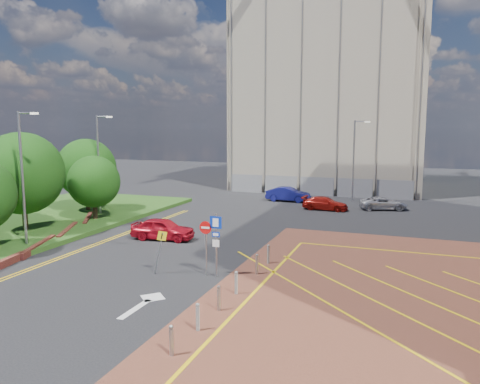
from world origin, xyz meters
The scene contains 18 objects.
ground centered at (0.00, 0.00, 0.00)m, with size 140.00×140.00×0.00m, color black.
grass_bed centered at (-18.00, 6.00, 0.15)m, with size 14.00×32.00×0.30m, color #254E19.
retaining_wall centered at (-11.80, 2.00, 0.20)m, with size 6.06×20.33×0.40m.
tree_b centered at (-15.50, 5.00, 4.24)m, with size 5.60×5.60×6.74m.
tree_c centered at (-13.50, 10.00, 3.19)m, with size 4.00×4.00×4.90m.
tree_d centered at (-16.50, 13.00, 3.87)m, with size 5.00×5.00×6.08m.
lamp_left_near centered at (-12.42, 2.00, 4.66)m, with size 1.53×0.16×8.00m.
lamp_left_far centered at (-14.42, 12.00, 4.66)m, with size 1.53×0.16×8.00m.
lamp_back centered at (4.08, 28.00, 4.36)m, with size 1.53×0.16×8.00m.
sign_cluster centered at (0.30, 0.98, 1.95)m, with size 1.17×0.12×3.20m.
warning_sign centered at (-2.28, 0.36, 1.43)m, with size 0.72×0.41×2.25m.
bollard_row centered at (2.30, -1.67, 0.47)m, with size 0.14×11.14×0.90m.
construction_building centered at (0.00, 40.00, 11.00)m, with size 21.20×19.20×22.00m, color #A79988.
construction_fence centered at (1.00, 30.00, 1.00)m, with size 21.60×0.06×2.00m, color gray.
car_red_left centered at (-5.83, 6.93, 0.71)m, with size 1.68×4.18×1.43m, color red.
car_blue_back centered at (-1.94, 25.16, 0.71)m, with size 1.51×4.33×1.43m, color navy.
car_red_back centered at (2.35, 21.60, 0.59)m, with size 1.64×4.04×1.17m, color #A1130D.
car_silver_back centered at (7.23, 23.53, 0.58)m, with size 1.91×4.14×1.15m, color #B7B7BF.
Camera 1 is at (9.28, -19.68, 7.41)m, focal length 35.00 mm.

